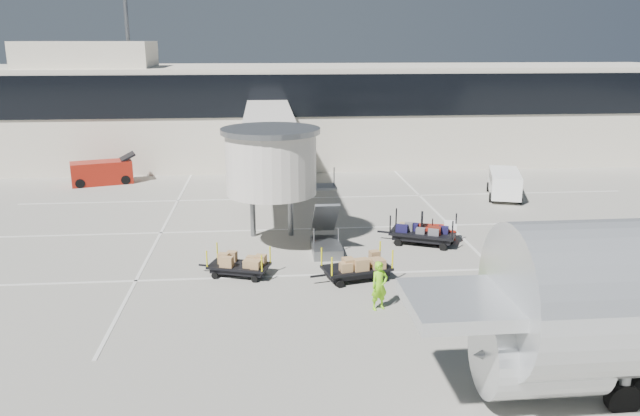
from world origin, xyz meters
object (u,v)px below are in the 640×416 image
at_px(box_cart_near, 356,267).
at_px(box_cart_far, 239,265).
at_px(baggage_tug, 435,231).
at_px(suitcase_cart, 422,233).
at_px(ground_worker, 379,286).
at_px(minivan, 504,182).
at_px(belt_loader, 102,173).

distance_m(box_cart_near, box_cart_far, 5.16).
bearing_deg(baggage_tug, suitcase_cart, -140.01).
bearing_deg(box_cart_far, ground_worker, -17.65).
height_order(baggage_tug, minivan, minivan).
relative_size(box_cart_near, belt_loader, 0.76).
bearing_deg(belt_loader, baggage_tug, -54.03).
bearing_deg(baggage_tug, ground_worker, -104.07).
distance_m(box_cart_far, ground_worker, 6.83).
bearing_deg(box_cart_near, minivan, 35.35).
height_order(suitcase_cart, box_cart_near, suitcase_cart).
bearing_deg(box_cart_far, minivan, 55.65).
height_order(box_cart_near, ground_worker, ground_worker).
bearing_deg(suitcase_cart, box_cart_near, -107.73).
xyz_separation_m(baggage_tug, box_cart_far, (-9.94, -4.13, -0.02)).
relative_size(ground_worker, minivan, 0.40).
bearing_deg(baggage_tug, belt_loader, 157.86).
distance_m(baggage_tug, suitcase_cart, 0.90).
bearing_deg(suitcase_cart, belt_loader, 165.32).
bearing_deg(ground_worker, suitcase_cart, 43.58).
relative_size(baggage_tug, box_cart_far, 0.73).
distance_m(box_cart_far, belt_loader, 22.02).
bearing_deg(box_cart_far, box_cart_near, 9.33).
distance_m(suitcase_cart, box_cart_near, 6.08).
xyz_separation_m(box_cart_far, belt_loader, (-10.51, 19.35, 0.32)).
height_order(ground_worker, minivan, ground_worker).
xyz_separation_m(box_cart_near, minivan, (11.92, 13.77, 0.49)).
bearing_deg(ground_worker, box_cart_far, 122.63).
xyz_separation_m(box_cart_near, ground_worker, (0.41, -3.19, 0.43)).
bearing_deg(minivan, belt_loader, -176.15).
height_order(box_cart_far, ground_worker, ground_worker).
height_order(box_cart_near, minivan, minivan).
relative_size(suitcase_cart, box_cart_near, 1.10).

